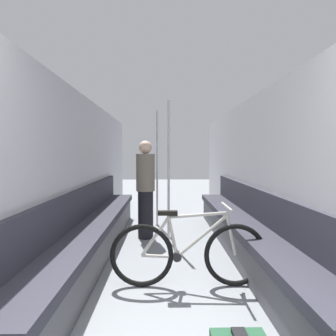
{
  "coord_description": "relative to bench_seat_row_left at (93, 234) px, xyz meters",
  "views": [
    {
      "loc": [
        -0.09,
        -0.89,
        1.36
      ],
      "look_at": [
        -0.01,
        3.93,
        1.13
      ],
      "focal_mm": 32.0,
      "sensor_mm": 36.0,
      "label": 1
    }
  ],
  "objects": [
    {
      "name": "wall_right",
      "position": [
        2.27,
        -0.07,
        0.79
      ],
      "size": [
        0.1,
        9.04,
        2.2
      ],
      "primitive_type": "cube",
      "color": "#B2B2B7",
      "rests_on": "ground"
    },
    {
      "name": "bicycle",
      "position": [
        1.18,
        -0.88,
        0.04
      ],
      "size": [
        1.61,
        0.46,
        0.84
      ],
      "rotation": [
        0.0,
        0.0,
        -0.25
      ],
      "color": "black",
      "rests_on": "ground"
    },
    {
      "name": "bench_seat_row_right",
      "position": [
        2.01,
        0.0,
        0.0
      ],
      "size": [
        0.46,
        4.95,
        0.9
      ],
      "color": "#4C4C51",
      "rests_on": "ground"
    },
    {
      "name": "passenger_standing",
      "position": [
        0.64,
        0.92,
        0.5
      ],
      "size": [
        0.3,
        0.3,
        1.57
      ],
      "rotation": [
        0.0,
        0.0,
        -2.79
      ],
      "color": "black",
      "rests_on": "ground"
    },
    {
      "name": "wall_left",
      "position": [
        -0.26,
        -0.07,
        0.79
      ],
      "size": [
        0.1,
        9.04,
        2.2
      ],
      "primitive_type": "cube",
      "color": "#B2B2B7",
      "rests_on": "ground"
    },
    {
      "name": "grab_pole_far",
      "position": [
        1.01,
        0.68,
        0.75
      ],
      "size": [
        0.08,
        0.08,
        2.18
      ],
      "color": "gray",
      "rests_on": "ground"
    },
    {
      "name": "bench_seat_row_left",
      "position": [
        0.0,
        0.0,
        0.0
      ],
      "size": [
        0.46,
        4.95,
        0.9
      ],
      "color": "#4C4C51",
      "rests_on": "ground"
    },
    {
      "name": "grab_pole_near",
      "position": [
        0.81,
        1.77,
        0.75
      ],
      "size": [
        0.08,
        0.08,
        2.18
      ],
      "color": "gray",
      "rests_on": "ground"
    }
  ]
}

